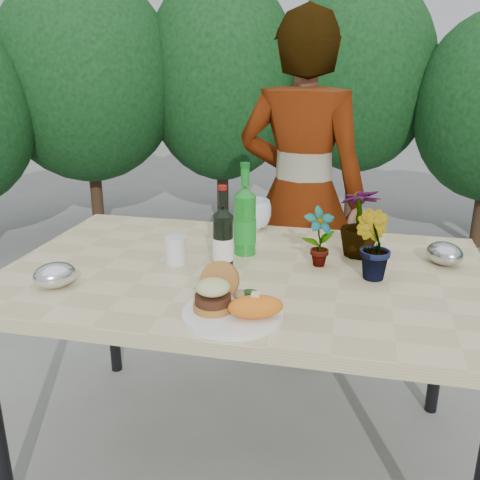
% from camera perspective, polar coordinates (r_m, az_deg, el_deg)
% --- Properties ---
extents(ground, '(80.00, 80.00, 0.00)m').
position_cam_1_polar(ground, '(2.19, 0.49, -21.61)').
color(ground, slate).
rests_on(ground, ground).
extents(patio_table, '(1.60, 1.00, 0.75)m').
position_cam_1_polar(patio_table, '(1.82, 0.55, -4.79)').
color(patio_table, '#D0BE8A').
rests_on(patio_table, ground).
extents(shrub_hedge, '(6.74, 5.03, 2.09)m').
position_cam_1_polar(shrub_hedge, '(3.42, 9.01, 14.01)').
color(shrub_hedge, '#382316').
rests_on(shrub_hedge, ground).
extents(dinner_plate, '(0.28, 0.28, 0.01)m').
position_cam_1_polar(dinner_plate, '(1.48, -0.79, -7.89)').
color(dinner_plate, white).
rests_on(dinner_plate, patio_table).
extents(burger_stack, '(0.11, 0.16, 0.11)m').
position_cam_1_polar(burger_stack, '(1.48, -2.71, -5.52)').
color(burger_stack, '#B7722D').
rests_on(burger_stack, dinner_plate).
extents(sweet_potato, '(0.17, 0.12, 0.06)m').
position_cam_1_polar(sweet_potato, '(1.43, 1.68, -7.13)').
color(sweet_potato, orange).
rests_on(sweet_potato, dinner_plate).
extents(grilled_veg, '(0.08, 0.05, 0.03)m').
position_cam_1_polar(grilled_veg, '(1.55, 0.63, -5.77)').
color(grilled_veg, olive).
rests_on(grilled_veg, dinner_plate).
extents(wine_bottle, '(0.07, 0.07, 0.29)m').
position_cam_1_polar(wine_bottle, '(1.75, -1.82, 0.02)').
color(wine_bottle, black).
rests_on(wine_bottle, patio_table).
extents(sparkling_water, '(0.08, 0.08, 0.33)m').
position_cam_1_polar(sparkling_water, '(1.90, 0.54, 1.99)').
color(sparkling_water, '#167C1F').
rests_on(sparkling_water, patio_table).
extents(plastic_cup, '(0.07, 0.07, 0.09)m').
position_cam_1_polar(plastic_cup, '(1.84, -6.89, -1.09)').
color(plastic_cup, silver).
rests_on(plastic_cup, patio_table).
extents(seedling_left, '(0.13, 0.11, 0.20)m').
position_cam_1_polar(seedling_left, '(1.81, 8.45, 0.29)').
color(seedling_left, '#266021').
rests_on(seedling_left, patio_table).
extents(seedling_mid, '(0.16, 0.15, 0.22)m').
position_cam_1_polar(seedling_mid, '(1.74, 13.96, -0.54)').
color(seedling_mid, '#25571D').
rests_on(seedling_mid, patio_table).
extents(seedling_right, '(0.18, 0.18, 0.25)m').
position_cam_1_polar(seedling_right, '(1.92, 12.70, 1.86)').
color(seedling_right, '#2B5C1F').
rests_on(seedling_right, patio_table).
extents(blue_bowl, '(0.20, 0.20, 0.12)m').
position_cam_1_polar(blue_bowl, '(2.20, 1.34, 2.72)').
color(blue_bowl, silver).
rests_on(blue_bowl, patio_table).
extents(foil_packet_left, '(0.17, 0.17, 0.08)m').
position_cam_1_polar(foil_packet_left, '(1.74, -19.14, -3.56)').
color(foil_packet_left, silver).
rests_on(foil_packet_left, patio_table).
extents(foil_packet_right, '(0.17, 0.17, 0.08)m').
position_cam_1_polar(foil_packet_right, '(1.95, 20.98, -1.36)').
color(foil_packet_right, '#ACAEB3').
rests_on(foil_packet_right, patio_table).
extents(person, '(0.64, 0.46, 1.63)m').
position_cam_1_polar(person, '(2.47, 6.54, 4.57)').
color(person, '#9C5F4E').
rests_on(person, ground).
extents(terracotta_pot, '(0.17, 0.17, 0.14)m').
position_cam_1_polar(terracotta_pot, '(4.27, -12.36, 0.01)').
color(terracotta_pot, '#A8532B').
rests_on(terracotta_pot, ground).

